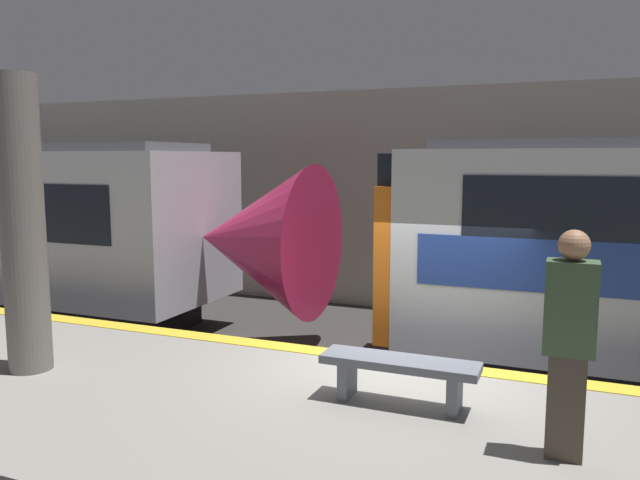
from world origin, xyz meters
name	(u,v)px	position (x,y,z in m)	size (l,w,h in m)	color
ground_plane	(408,442)	(0.00, 0.00, 0.00)	(120.00, 120.00, 0.00)	#33302D
platform	(356,476)	(0.00, -1.90, 0.52)	(40.00, 3.81, 1.04)	gray
station_rear_barrier	(487,203)	(0.00, 6.47, 2.44)	(50.00, 0.15, 4.87)	#B2AD9E
support_pillar_near	(23,225)	(-3.82, -1.95, 2.64)	(0.46, 0.46, 3.22)	slate
person_waiting	(569,338)	(1.72, -1.91, 1.99)	(0.38, 0.24, 1.80)	#473D33
platform_bench	(399,370)	(0.24, -1.37, 1.37)	(1.50, 0.40, 0.45)	slate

